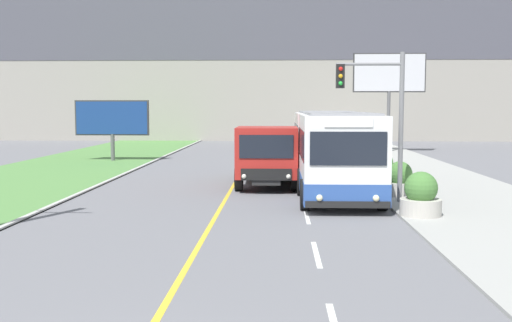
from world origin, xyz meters
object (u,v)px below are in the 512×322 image
at_px(billboard_large, 389,77).
at_px(planter_round_third, 382,168).
at_px(city_bus, 331,151).
at_px(traffic_light_mast, 380,107).
at_px(billboard_small, 112,119).
at_px(planter_round_second, 400,180).
at_px(dump_truck, 267,156).
at_px(planter_round_near, 421,196).

bearing_deg(billboard_large, planter_round_third, -101.00).
xyz_separation_m(city_bus, traffic_light_mast, (1.34, -3.24, 1.71)).
xyz_separation_m(billboard_small, planter_round_second, (14.47, -14.01, -1.92)).
distance_m(dump_truck, planter_round_near, 8.08).
height_order(billboard_large, billboard_small, billboard_large).
height_order(billboard_large, planter_round_near, billboard_large).
bearing_deg(planter_round_near, traffic_light_mast, 107.13).
bearing_deg(planter_round_second, dump_truck, 153.05).
height_order(traffic_light_mast, billboard_small, traffic_light_mast).
height_order(dump_truck, planter_round_near, dump_truck).
distance_m(traffic_light_mast, billboard_small, 20.55).
bearing_deg(traffic_light_mast, billboard_large, 79.04).
distance_m(billboard_small, planter_round_second, 20.23).
xyz_separation_m(billboard_large, planter_round_third, (-3.28, -16.88, -4.76)).
bearing_deg(billboard_large, planter_round_second, -99.08).
bearing_deg(planter_round_second, billboard_large, 80.92).
height_order(billboard_large, planter_round_second, billboard_large).
height_order(city_bus, planter_round_near, city_bus).
xyz_separation_m(billboard_small, planter_round_third, (14.54, -9.92, -1.90)).
xyz_separation_m(billboard_large, planter_round_near, (-3.54, -25.06, -4.74)).
distance_m(city_bus, planter_round_third, 3.48).
bearing_deg(billboard_large, planter_round_near, -98.05).
height_order(city_bus, planter_round_third, city_bus).
xyz_separation_m(dump_truck, billboard_large, (8.22, 18.50, 4.12)).
bearing_deg(dump_truck, billboard_large, 66.04).
distance_m(city_bus, billboard_large, 20.40).
xyz_separation_m(traffic_light_mast, planter_round_third, (1.07, 5.57, -2.65)).
relative_size(city_bus, planter_round_near, 8.90).
bearing_deg(billboard_large, dump_truck, -113.96).
relative_size(city_bus, dump_truck, 1.81).
relative_size(city_bus, planter_round_second, 9.43).
height_order(dump_truck, traffic_light_mast, traffic_light_mast).
relative_size(billboard_large, billboard_small, 1.57).
bearing_deg(dump_truck, traffic_light_mast, -45.61).
height_order(traffic_light_mast, planter_round_near, traffic_light_mast).
distance_m(billboard_large, planter_round_third, 17.84).
bearing_deg(planter_round_third, dump_truck, -161.89).
distance_m(dump_truck, billboard_small, 15.06).
relative_size(dump_truck, traffic_light_mast, 1.26).
distance_m(billboard_small, planter_round_near, 23.13).
xyz_separation_m(dump_truck, planter_round_second, (4.87, -2.47, -0.66)).
bearing_deg(dump_truck, billboard_small, 129.78).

